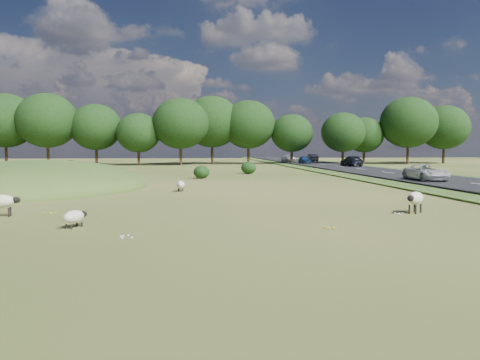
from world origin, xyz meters
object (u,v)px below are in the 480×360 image
at_px(sheep_1, 74,217).
at_px(car_6, 289,158).
at_px(car_0, 352,161).
at_px(car_2, 426,172).
at_px(sheep_3, 180,185).
at_px(sheep_0, 2,201).
at_px(car_1, 312,158).
at_px(sheep_2, 415,198).
at_px(car_4, 305,160).

height_order(sheep_1, car_6, car_6).
bearing_deg(car_0, car_2, 82.19).
bearing_deg(car_6, sheep_1, -108.42).
distance_m(car_0, car_6, 24.12).
height_order(sheep_3, car_0, car_0).
xyz_separation_m(sheep_3, car_2, (19.62, 4.75, 0.45)).
distance_m(sheep_0, sheep_3, 12.76).
bearing_deg(car_1, car_2, 85.55).
bearing_deg(car_0, sheep_2, 73.53).
bearing_deg(car_0, car_6, -80.94).
xyz_separation_m(sheep_0, car_1, (30.70, 64.05, 0.29)).
bearing_deg(sheep_3, sheep_2, 46.05).
height_order(sheep_1, sheep_3, sheep_3).
height_order(sheep_0, car_1, car_1).
height_order(car_4, car_6, car_6).
xyz_separation_m(sheep_1, car_1, (27.06, 67.13, 0.54)).
relative_size(sheep_3, car_1, 0.29).
bearing_deg(sheep_3, car_6, 164.49).
bearing_deg(sheep_1, sheep_0, 79.78).
relative_size(sheep_0, car_6, 0.30).
relative_size(sheep_2, car_2, 0.27).
height_order(sheep_0, sheep_1, sheep_0).
distance_m(sheep_2, car_1, 66.31).
distance_m(sheep_2, car_2, 18.63).
height_order(car_2, car_6, car_2).
distance_m(sheep_0, car_6, 71.97).
bearing_deg(sheep_2, car_6, -141.45).
bearing_deg(car_4, car_2, -90.00).
bearing_deg(sheep_1, car_0, -0.40).
height_order(car_1, car_6, car_1).
bearing_deg(car_1, sheep_3, 66.38).
bearing_deg(car_0, sheep_3, 54.19).
relative_size(sheep_1, sheep_3, 0.92).
relative_size(sheep_0, car_2, 0.29).
bearing_deg(car_4, sheep_3, -113.99).
distance_m(sheep_1, sheep_2, 14.24).
relative_size(sheep_2, car_6, 0.28).
xyz_separation_m(car_0, car_4, (-3.80, 11.62, -0.10)).
distance_m(sheep_3, car_2, 20.19).
distance_m(sheep_2, car_0, 45.80).
bearing_deg(sheep_3, car_4, 159.72).
distance_m(sheep_2, sheep_3, 15.50).
xyz_separation_m(sheep_1, car_2, (23.26, 18.32, 0.49)).
relative_size(sheep_0, sheep_1, 1.17).
bearing_deg(car_1, car_4, 68.17).
distance_m(sheep_0, car_1, 71.03).
height_order(sheep_3, car_2, car_2).
height_order(sheep_0, car_4, car_4).
height_order(car_1, car_2, car_1).
bearing_deg(car_4, sheep_1, -111.97).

